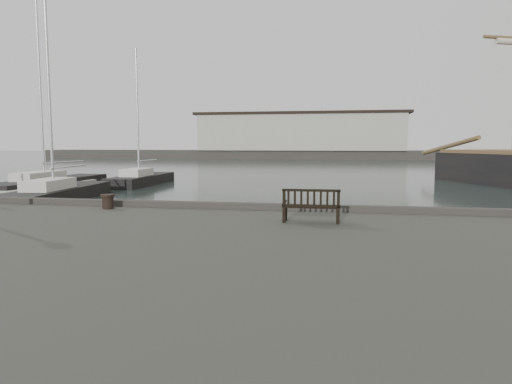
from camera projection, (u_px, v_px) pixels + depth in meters
ground at (306, 264)px, 13.10m from camera, size 400.00×400.00×0.00m
breakwater at (315, 140)px, 103.47m from camera, size 140.00×9.50×12.20m
bench at (311, 212)px, 10.88m from camera, size 1.38×0.49×0.79m
bollard_left at (108, 202)px, 13.17m from camera, size 0.41×0.41×0.42m
yacht_b at (50, 186)px, 34.75m from camera, size 2.89×12.09×15.63m
yacht_c at (58, 197)px, 27.51m from camera, size 3.59×10.43×13.66m
yacht_d at (142, 182)px, 38.69m from camera, size 2.68×9.41×11.80m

